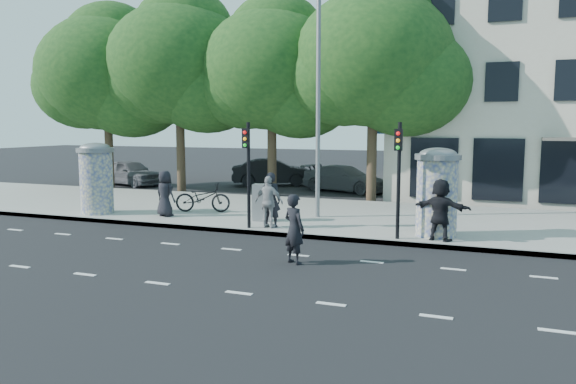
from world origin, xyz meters
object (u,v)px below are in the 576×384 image
at_px(ped_f, 441,210).
at_px(bicycle, 203,198).
at_px(ad_column_left, 96,176).
at_px(ped_e, 269,202).
at_px(ad_column_right, 437,190).
at_px(cabinet_left, 262,203).
at_px(car_right, 345,178).
at_px(ped_b, 271,200).
at_px(car_mid, 273,172).
at_px(street_lamp, 318,87).
at_px(traffic_pole_far, 399,168).
at_px(man_road, 294,229).
at_px(cabinet_right, 427,216).
at_px(traffic_pole_near, 248,164).
at_px(ped_a, 165,194).
at_px(car_left, 130,172).

height_order(ped_f, bicycle, ped_f).
bearing_deg(ad_column_left, ped_e, -3.43).
xyz_separation_m(ad_column_left, ad_column_right, (12.40, 0.20, 0.00)).
relative_size(cabinet_left, car_right, 0.27).
bearing_deg(ped_b, cabinet_left, -59.87).
height_order(ped_f, car_mid, ped_f).
relative_size(street_lamp, ped_b, 4.46).
bearing_deg(traffic_pole_far, ad_column_left, 176.45).
bearing_deg(car_right, man_road, -152.47).
bearing_deg(cabinet_left, ad_column_left, 178.19).
bearing_deg(cabinet_right, car_mid, 117.94).
distance_m(traffic_pole_far, car_mid, 16.20).
relative_size(car_mid, car_right, 0.99).
distance_m(traffic_pole_near, bicycle, 4.16).
bearing_deg(ad_column_left, ped_f, -2.13).
bearing_deg(street_lamp, cabinet_left, -137.72).
relative_size(ped_a, car_left, 0.39).
bearing_deg(car_mid, street_lamp, -173.68).
xyz_separation_m(ped_e, car_mid, (-5.24, 12.82, -0.24)).
height_order(ad_column_left, bicycle, ad_column_left).
bearing_deg(ped_a, car_right, -95.80).
xyz_separation_m(man_road, car_left, (-15.04, 13.48, -0.16)).
bearing_deg(cabinet_right, ped_e, 175.46).
height_order(cabinet_left, cabinet_right, cabinet_left).
bearing_deg(traffic_pole_near, car_right, 90.24).
distance_m(car_mid, car_right, 4.74).
bearing_deg(street_lamp, cabinet_right, -25.17).
height_order(ped_a, car_mid, ped_a).
bearing_deg(ped_b, ad_column_left, -8.93).
distance_m(street_lamp, ped_e, 4.65).
relative_size(ped_b, cabinet_left, 1.41).
distance_m(traffic_pole_near, car_mid, 13.96).
relative_size(ped_a, bicycle, 0.80).
bearing_deg(ped_e, car_mid, -63.27).
xyz_separation_m(ped_f, cabinet_left, (-6.13, 1.20, -0.26)).
bearing_deg(car_mid, ped_e, 178.10).
relative_size(cabinet_right, car_right, 0.25).
bearing_deg(man_road, ped_f, -106.14).
xyz_separation_m(cabinet_right, car_mid, (-10.15, 12.19, 0.03)).
xyz_separation_m(cabinet_left, car_left, (-12.11, 8.81, -0.06)).
height_order(ad_column_right, cabinet_left, ad_column_right).
height_order(ped_b, car_mid, ped_b).
bearing_deg(car_left, ped_e, -111.48).
height_order(man_road, car_left, man_road).
distance_m(street_lamp, man_road, 7.35).
bearing_deg(car_mid, ad_column_right, -163.58).
distance_m(car_left, car_mid, 8.13).
relative_size(street_lamp, ped_e, 4.73).
xyz_separation_m(street_lamp, bicycle, (-4.44, -0.45, -4.09)).
height_order(ped_e, cabinet_right, ped_e).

